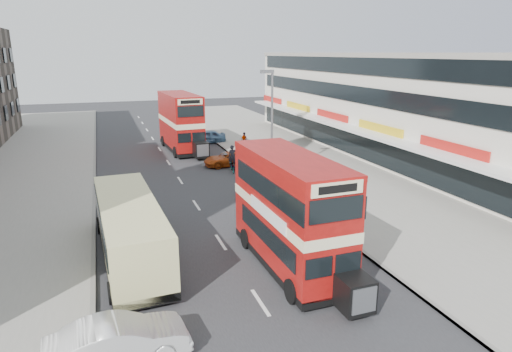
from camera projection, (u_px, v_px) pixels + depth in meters
name	position (u px, v px, depth m)	size (l,w,h in m)	color
ground	(280.00, 332.00, 15.36)	(160.00, 160.00, 0.00)	#28282B
road_surface	(180.00, 180.00, 33.57)	(12.00, 90.00, 0.01)	#28282B
pavement_right	(323.00, 167.00, 37.33)	(12.00, 90.00, 0.15)	gray
pavement_left	(1.00, 196.00, 29.76)	(12.00, 90.00, 0.15)	gray
kerb_left	(94.00, 187.00, 31.62)	(0.20, 90.00, 0.16)	gray
kerb_right	(257.00, 173.00, 35.47)	(0.20, 90.00, 0.16)	gray
commercial_row	(393.00, 105.00, 40.42)	(9.90, 46.20, 9.30)	beige
street_lamp	(271.00, 117.00, 32.52)	(1.00, 0.20, 8.12)	slate
bus_main	(290.00, 212.00, 19.46)	(2.65, 8.98, 4.93)	black
bus_second	(181.00, 122.00, 43.23)	(3.15, 9.73, 5.33)	black
coach	(130.00, 227.00, 20.50)	(2.99, 9.94, 2.60)	black
car_left_front	(118.00, 342.00, 13.72)	(1.51, 4.34, 1.43)	white
car_right_a	(275.00, 186.00, 29.65)	(2.04, 5.01, 1.45)	#A01B10
car_right_b	(228.00, 159.00, 37.80)	(1.93, 4.19, 1.16)	#B74612
car_right_c	(206.00, 137.00, 47.12)	(1.66, 4.12, 1.40)	teal
pedestrian_near	(317.00, 183.00, 29.32)	(0.66, 0.45, 1.79)	gray
pedestrian_far	(244.00, 140.00, 44.32)	(0.90, 0.37, 1.53)	gray
cyclist	(233.00, 163.00, 35.82)	(0.85, 1.83, 2.18)	gray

